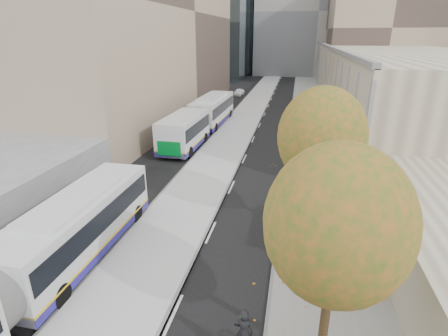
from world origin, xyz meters
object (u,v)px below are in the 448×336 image
(bus_shelter, at_px, (366,219))
(bus_far, at_px, (202,118))
(distant_car, at_px, (239,92))
(bus_near, at_px, (18,278))

(bus_shelter, bearing_deg, bus_far, 122.51)
(distant_car, bearing_deg, bus_near, -84.86)
(bus_shelter, relative_size, bus_far, 0.23)
(bus_shelter, relative_size, bus_near, 0.26)
(bus_near, relative_size, bus_far, 0.91)
(bus_near, bearing_deg, bus_far, 90.32)
(bus_shelter, xyz_separation_m, bus_far, (-12.92, 20.27, -0.48))
(bus_near, height_order, distant_car, bus_near)
(bus_shelter, distance_m, bus_near, 14.13)
(bus_shelter, height_order, bus_near, bus_near)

